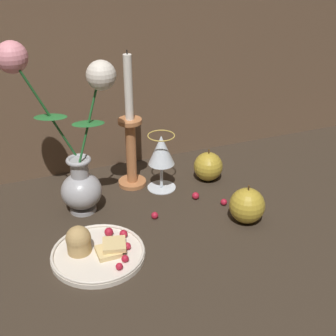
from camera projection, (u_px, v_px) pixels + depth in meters
ground_plane at (153, 216)px, 1.07m from camera, size 2.40×2.40×0.00m
vase at (73, 148)px, 1.01m from camera, size 0.23×0.10×0.40m
plate_with_pastries at (95, 250)px, 0.93m from camera, size 0.19×0.19×0.07m
wine_glass at (161, 152)px, 1.14m from camera, size 0.07×0.07×0.15m
candlestick at (129, 140)px, 1.14m from camera, size 0.07×0.07×0.34m
apple_beside_vase at (247, 206)px, 1.03m from camera, size 0.08×0.08×0.09m
apple_near_glass at (208, 166)px, 1.20m from camera, size 0.07×0.07×0.09m
berry_near_plate at (224, 202)px, 1.11m from camera, size 0.02×0.02×0.02m
berry_front_center at (196, 196)px, 1.13m from camera, size 0.02×0.02×0.02m
berry_by_glass_stem at (155, 215)px, 1.06m from camera, size 0.02×0.02×0.02m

